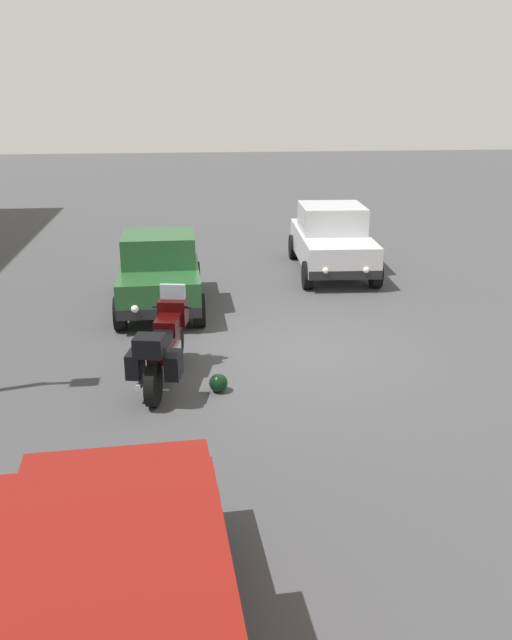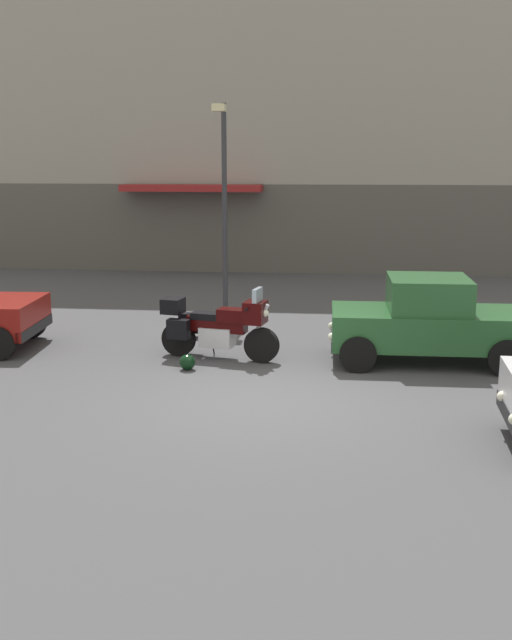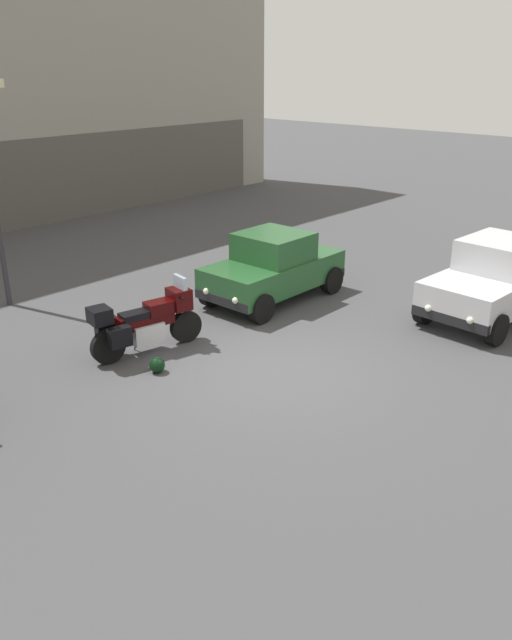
{
  "view_description": "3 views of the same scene",
  "coord_description": "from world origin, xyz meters",
  "px_view_note": "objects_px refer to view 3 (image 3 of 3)",
  "views": [
    {
      "loc": [
        -10.41,
        1.97,
        4.25
      ],
      "look_at": [
        -0.82,
        0.9,
        0.9
      ],
      "focal_mm": 37.0,
      "sensor_mm": 36.0,
      "label": 1
    },
    {
      "loc": [
        1.07,
        -10.86,
        3.65
      ],
      "look_at": [
        -0.14,
        0.79,
        1.09
      ],
      "focal_mm": 41.96,
      "sensor_mm": 36.0,
      "label": 2
    },
    {
      "loc": [
        -7.74,
        -6.58,
        5.1
      ],
      "look_at": [
        -0.09,
        0.4,
        0.91
      ],
      "focal_mm": 36.0,
      "sensor_mm": 36.0,
      "label": 3
    }
  ],
  "objects_px": {
    "helmet": "(157,365)",
    "car_compact_side": "(273,267)",
    "car_hatchback_near": "(497,279)",
    "motorcycle": "(145,322)"
  },
  "relations": [
    {
      "from": "motorcycle",
      "to": "car_hatchback_near",
      "type": "distance_m",
      "value": 7.44
    },
    {
      "from": "motorcycle",
      "to": "helmet",
      "type": "distance_m",
      "value": 1.01
    },
    {
      "from": "car_compact_side",
      "to": "car_hatchback_near",
      "type": "bearing_deg",
      "value": 120.5
    },
    {
      "from": "motorcycle",
      "to": "helmet",
      "type": "xyz_separation_m",
      "value": [
        -0.4,
        -0.79,
        -0.48
      ]
    },
    {
      "from": "motorcycle",
      "to": "car_compact_side",
      "type": "bearing_deg",
      "value": 13.5
    },
    {
      "from": "helmet",
      "to": "car_compact_side",
      "type": "height_order",
      "value": "car_compact_side"
    },
    {
      "from": "helmet",
      "to": "motorcycle",
      "type": "bearing_deg",
      "value": 62.97
    },
    {
      "from": "motorcycle",
      "to": "helmet",
      "type": "relative_size",
      "value": 8.02
    },
    {
      "from": "car_hatchback_near",
      "to": "car_compact_side",
      "type": "height_order",
      "value": "car_hatchback_near"
    },
    {
      "from": "car_hatchback_near",
      "to": "car_compact_side",
      "type": "xyz_separation_m",
      "value": [
        -2.48,
        4.14,
        -0.04
      ]
    }
  ]
}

